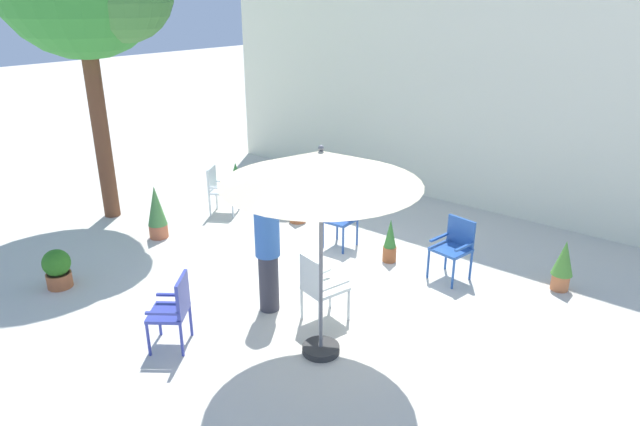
% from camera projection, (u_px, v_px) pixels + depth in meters
% --- Properties ---
extents(ground_plane, '(60.00, 60.00, 0.00)m').
position_uv_depth(ground_plane, '(321.00, 271.00, 8.47)').
color(ground_plane, beige).
extents(villa_facade, '(11.44, 0.30, 5.02)m').
position_uv_depth(villa_facade, '(460.00, 74.00, 10.53)').
color(villa_facade, white).
rests_on(villa_facade, ground).
extents(patio_umbrella_0, '(2.13, 2.13, 2.49)m').
position_uv_depth(patio_umbrella_0, '(321.00, 169.00, 5.75)').
color(patio_umbrella_0, '#2D2D2D').
rests_on(patio_umbrella_0, ground).
extents(cafe_table_0, '(0.67, 0.67, 0.74)m').
position_uv_depth(cafe_table_0, '(288.00, 184.00, 10.75)').
color(cafe_table_0, silver).
rests_on(cafe_table_0, ground).
extents(patio_chair_0, '(0.61, 0.62, 0.91)m').
position_uv_depth(patio_chair_0, '(174.00, 307.00, 6.51)').
color(patio_chair_0, '#36419F').
rests_on(patio_chair_0, ground).
extents(patio_chair_1, '(0.55, 0.54, 0.90)m').
position_uv_depth(patio_chair_1, '(455.00, 244.00, 8.12)').
color(patio_chair_1, '#26519E').
rests_on(patio_chair_1, ground).
extents(patio_chair_2, '(0.46, 0.49, 0.96)m').
position_uv_depth(patio_chair_2, '(343.00, 214.00, 9.17)').
color(patio_chair_2, '#2A4F98').
rests_on(patio_chair_2, ground).
extents(patio_chair_3, '(0.53, 0.58, 0.93)m').
position_uv_depth(patio_chair_3, '(320.00, 285.00, 7.00)').
color(patio_chair_3, silver).
rests_on(patio_chair_3, ground).
extents(patio_chair_4, '(0.63, 0.62, 0.90)m').
position_uv_depth(patio_chair_4, '(219.00, 187.00, 10.55)').
color(patio_chair_4, white).
rests_on(patio_chair_4, ground).
extents(potted_plant_0, '(0.32, 0.32, 0.93)m').
position_uv_depth(potted_plant_0, '(157.00, 212.00, 9.49)').
color(potted_plant_0, '#BB6341').
rests_on(potted_plant_0, ground).
extents(potted_plant_1, '(0.29, 0.29, 0.75)m').
position_uv_depth(potted_plant_1, '(563.00, 264.00, 7.81)').
color(potted_plant_1, '#C46E42').
rests_on(potted_plant_1, ground).
extents(potted_plant_2, '(0.39, 0.39, 0.57)m').
position_uv_depth(potted_plant_2, '(57.00, 268.00, 7.92)').
color(potted_plant_2, '#AF5F37').
rests_on(potted_plant_2, ground).
extents(potted_plant_3, '(0.21, 0.21, 0.71)m').
position_uv_depth(potted_plant_3, '(390.00, 242.00, 8.67)').
color(potted_plant_3, '#A25730').
rests_on(potted_plant_3, ground).
extents(potted_plant_4, '(0.31, 0.31, 0.75)m').
position_uv_depth(potted_plant_4, '(236.00, 179.00, 11.37)').
color(potted_plant_4, '#A3592B').
rests_on(potted_plant_4, ground).
extents(potted_plant_5, '(0.29, 0.29, 0.50)m').
position_uv_depth(potted_plant_5, '(327.00, 193.00, 11.02)').
color(potted_plant_5, '#C97446').
rests_on(potted_plant_5, ground).
extents(potted_plant_6, '(0.32, 0.32, 0.69)m').
position_uv_depth(potted_plant_6, '(298.00, 204.00, 10.19)').
color(potted_plant_6, '#C56B3B').
rests_on(potted_plant_6, ground).
extents(standing_person, '(0.41, 0.41, 1.64)m').
position_uv_depth(standing_person, '(268.00, 251.00, 7.16)').
color(standing_person, '#33333D').
rests_on(standing_person, ground).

